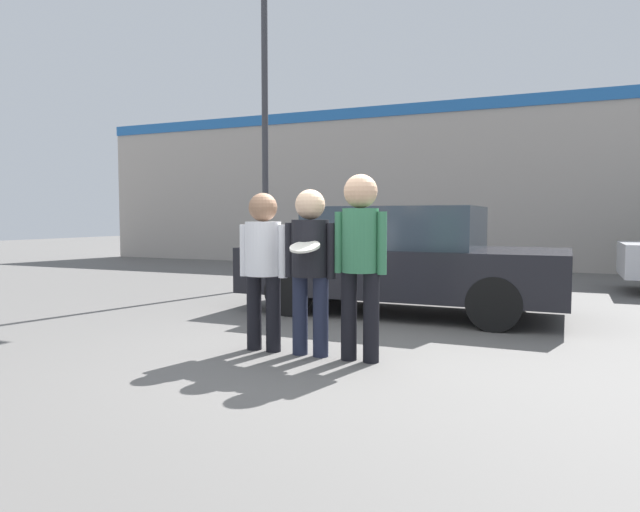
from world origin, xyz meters
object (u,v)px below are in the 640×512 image
Objects in this scene: person_middle_with_frisbee at (310,258)px; person_right at (360,250)px; person_left at (263,258)px; parked_car_near at (401,260)px; street_lamp at (274,81)px.

person_right is (0.52, -0.01, 0.08)m from person_middle_with_frisbee.
person_left reaches higher than parked_car_near.
person_right is 0.27× the size of street_lamp.
street_lamp reaches higher than parked_car_near.
street_lamp is (-2.27, 4.52, 2.93)m from person_left.
parked_car_near is (0.64, 2.80, -0.19)m from person_left.
person_middle_with_frisbee is (0.52, -0.00, 0.02)m from person_left.
street_lamp reaches higher than person_left.
street_lamp reaches higher than person_middle_with_frisbee.
street_lamp is (-2.79, 4.52, 2.91)m from person_middle_with_frisbee.
parked_car_near is at bearing -30.56° from street_lamp.
person_left is at bearing 179.62° from person_middle_with_frisbee.
person_right is 6.28m from street_lamp.
person_left is at bearing -63.32° from street_lamp.
person_right reaches higher than parked_car_near.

